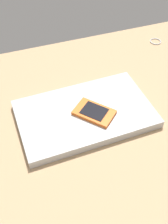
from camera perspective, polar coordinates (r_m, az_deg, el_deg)
The scene contains 4 objects.
desk_surface at distance 74.04cm, azimuth 1.17°, elevation -3.83°, with size 120.00×80.00×3.00cm, color tan.
laptop_closed at distance 74.31cm, azimuth -0.00°, elevation -0.44°, with size 34.84×21.18×2.31cm, color #B7BABC.
cell_phone_on_laptop at distance 72.55cm, azimuth 2.06°, elevation -0.07°, with size 11.35×11.70×1.06cm.
key_ring at distance 105.67cm, azimuth 14.26°, elevation 13.65°, with size 3.95×3.95×0.36cm, color silver.
Camera 1 is at (17.02, 43.67, 58.82)cm, focal length 45.29 mm.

